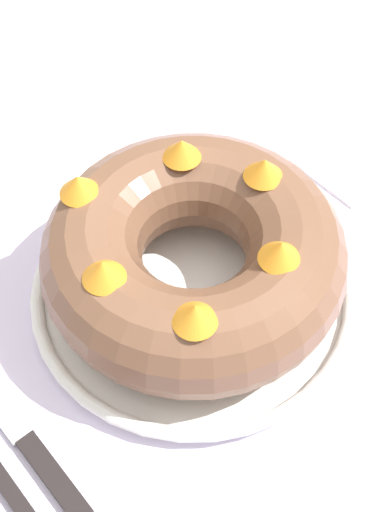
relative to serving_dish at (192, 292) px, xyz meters
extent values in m
cube|color=silver|center=(0.00, -0.03, -0.02)|extent=(1.37, 1.19, 0.03)
cylinder|color=brown|center=(0.62, 0.49, -0.39)|extent=(0.06, 0.06, 0.71)
cylinder|color=white|center=(0.00, 0.00, 0.00)|extent=(0.27, 0.27, 0.01)
torus|color=white|center=(0.00, 0.00, 0.00)|extent=(0.29, 0.29, 0.01)
torus|color=brown|center=(0.00, 0.00, 0.05)|extent=(0.25, 0.25, 0.08)
cone|color=orange|center=(-0.06, -0.07, 0.10)|extent=(0.05, 0.05, 0.02)
cone|color=orange|center=(0.03, -0.07, 0.10)|extent=(0.04, 0.04, 0.02)
cone|color=orange|center=(0.08, 0.00, 0.10)|extent=(0.04, 0.04, 0.02)
cone|color=orange|center=(0.04, 0.06, 0.10)|extent=(0.04, 0.04, 0.02)
cone|color=orange|center=(-0.05, 0.08, 0.10)|extent=(0.05, 0.05, 0.02)
cone|color=orange|center=(-0.08, 0.00, 0.10)|extent=(0.05, 0.05, 0.02)
cube|color=black|center=(-0.22, -0.04, -0.01)|extent=(0.01, 0.14, 0.01)
cube|color=black|center=(-0.19, -0.06, -0.01)|extent=(0.02, 0.08, 0.01)
cube|color=white|center=(0.25, 0.02, -0.01)|extent=(0.12, 0.09, 0.00)
camera|label=1|loc=(-0.23, -0.27, 0.52)|focal=50.00mm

